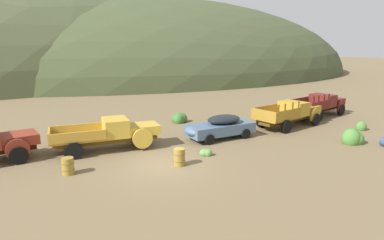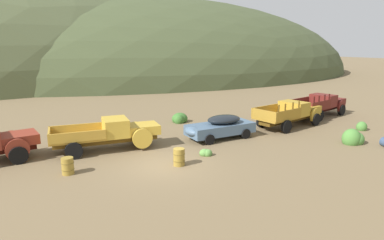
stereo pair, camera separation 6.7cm
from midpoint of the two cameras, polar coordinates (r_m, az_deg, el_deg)
ground_plane at (r=17.53m, az=-4.76°, el=-7.82°), size 300.00×300.00×0.00m
hill_far_left at (r=77.16m, az=-7.84°, el=8.05°), size 99.71×67.27×32.74m
truck_faded_yellow at (r=20.41m, az=-13.27°, el=-2.18°), size 6.43×2.49×1.89m
car_chalk_blue at (r=22.22m, az=4.71°, el=-1.17°), size 5.04×2.33×1.57m
truck_mustard at (r=26.90m, az=17.04°, el=1.17°), size 6.52×3.65×2.16m
truck_oxblood at (r=31.66m, az=21.58°, el=2.50°), size 6.54×3.72×2.16m
oil_drum_spare at (r=17.30m, az=-20.55°, el=-7.42°), size 0.62×0.62×0.84m
oil_drum_by_truck at (r=17.35m, az=-2.14°, el=-6.39°), size 0.64×0.64×0.91m
bush_front_left at (r=27.01m, az=-2.03°, el=0.13°), size 1.31×1.31×0.99m
bush_front_right at (r=27.59m, az=27.24°, el=-1.11°), size 0.81×0.73×0.83m
bush_back_edge at (r=23.51m, az=26.09°, el=-2.93°), size 1.49×1.12×1.27m
bush_between_trucks at (r=18.97m, az=2.60°, el=-5.75°), size 0.71×0.66×0.47m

